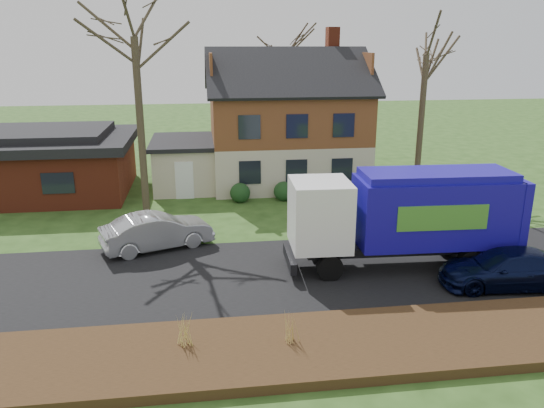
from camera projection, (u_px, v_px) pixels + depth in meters
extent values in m
plane|color=#274517|center=(292.00, 274.00, 19.95)|extent=(120.00, 120.00, 0.00)
cube|color=black|center=(292.00, 273.00, 19.95)|extent=(80.00, 7.00, 0.02)
cube|color=black|center=(324.00, 346.00, 14.88)|extent=(80.00, 3.50, 0.30)
cube|color=#C1B59B|center=(286.00, 160.00, 33.09)|extent=(9.00, 7.50, 2.70)
cube|color=#583419|center=(286.00, 115.00, 32.29)|extent=(9.00, 7.50, 2.80)
cube|color=maroon|center=(332.00, 41.00, 32.35)|extent=(0.70, 0.90, 1.60)
cube|color=#C1B59B|center=(185.00, 165.00, 31.83)|extent=(3.50, 5.50, 2.60)
cube|color=black|center=(184.00, 142.00, 31.42)|extent=(3.90, 5.90, 0.24)
cube|color=maroon|center=(47.00, 169.00, 30.32)|extent=(9.00, 7.50, 2.80)
cube|color=black|center=(44.00, 141.00, 29.84)|extent=(9.80, 8.20, 0.50)
cube|color=black|center=(43.00, 133.00, 29.71)|extent=(7.00, 6.00, 0.40)
cylinder|color=black|center=(330.00, 268.00, 19.28)|extent=(0.98, 0.36, 0.97)
cylinder|color=black|center=(320.00, 248.00, 21.14)|extent=(0.98, 0.36, 0.97)
cylinder|color=black|center=(470.00, 262.00, 19.78)|extent=(0.98, 0.36, 0.97)
cylinder|color=black|center=(448.00, 243.00, 21.64)|extent=(0.98, 0.36, 0.97)
cylinder|color=black|center=(501.00, 261.00, 19.89)|extent=(0.98, 0.36, 0.97)
cylinder|color=black|center=(476.00, 242.00, 21.75)|extent=(0.98, 0.36, 0.97)
cube|color=black|center=(408.00, 247.00, 20.43)|extent=(8.05, 1.41, 0.33)
cube|color=white|center=(320.00, 214.00, 19.68)|extent=(2.23, 2.41, 2.52)
cube|color=black|center=(293.00, 211.00, 19.54)|extent=(0.15, 2.05, 0.84)
cube|color=black|center=(290.00, 258.00, 20.07)|extent=(0.32, 2.34, 0.42)
cube|color=#160C91|center=(434.00, 210.00, 20.09)|extent=(5.95, 2.54, 2.52)
cube|color=#160C91|center=(437.00, 175.00, 19.68)|extent=(5.66, 2.25, 0.28)
cube|color=#160C91|center=(509.00, 210.00, 20.40)|extent=(0.41, 2.39, 2.70)
cube|color=#41882C|center=(443.00, 218.00, 18.92)|extent=(3.35, 0.16, 0.93)
cube|color=#41882C|center=(419.00, 199.00, 21.18)|extent=(3.35, 0.16, 0.93)
imported|color=#B6B9BF|center=(157.00, 231.00, 22.21)|extent=(4.86, 3.13, 1.51)
imported|color=black|center=(507.00, 268.00, 18.73)|extent=(4.87, 2.39, 1.36)
cylinder|color=#433928|center=(141.00, 130.00, 25.64)|extent=(0.36, 0.36, 8.62)
cylinder|color=#46392A|center=(421.00, 124.00, 30.47)|extent=(0.35, 0.35, 7.73)
cylinder|color=#443629|center=(283.00, 103.00, 39.65)|extent=(0.31, 0.31, 8.07)
cone|color=tan|center=(185.00, 329.00, 14.62)|extent=(0.04, 0.04, 0.93)
cone|color=tan|center=(180.00, 329.00, 14.60)|extent=(0.04, 0.04, 0.93)
cone|color=tan|center=(191.00, 328.00, 14.64)|extent=(0.04, 0.04, 0.93)
cone|color=tan|center=(185.00, 326.00, 14.74)|extent=(0.04, 0.04, 0.93)
cone|color=tan|center=(185.00, 331.00, 14.50)|extent=(0.04, 0.04, 0.93)
cone|color=tan|center=(291.00, 327.00, 14.76)|extent=(0.04, 0.04, 0.87)
cone|color=tan|center=(286.00, 327.00, 14.74)|extent=(0.04, 0.04, 0.87)
cone|color=tan|center=(296.00, 327.00, 14.78)|extent=(0.04, 0.04, 0.87)
cone|color=tan|center=(290.00, 325.00, 14.86)|extent=(0.04, 0.04, 0.87)
cone|color=tan|center=(291.00, 329.00, 14.66)|extent=(0.04, 0.04, 0.87)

